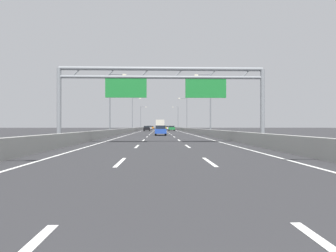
# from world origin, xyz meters

# --- Properties ---
(ground_plane) EXTENTS (260.00, 260.00, 0.00)m
(ground_plane) POSITION_xyz_m (0.00, 100.00, 0.00)
(ground_plane) COLOR #2D2D30
(lane_dash_left_1) EXTENTS (0.16, 3.00, 0.01)m
(lane_dash_left_1) POSITION_xyz_m (-1.80, 12.50, 0.01)
(lane_dash_left_1) COLOR white
(lane_dash_left_1) RESTS_ON ground_plane
(lane_dash_left_2) EXTENTS (0.16, 3.00, 0.01)m
(lane_dash_left_2) POSITION_xyz_m (-1.80, 21.50, 0.01)
(lane_dash_left_2) COLOR white
(lane_dash_left_2) RESTS_ON ground_plane
(lane_dash_left_3) EXTENTS (0.16, 3.00, 0.01)m
(lane_dash_left_3) POSITION_xyz_m (-1.80, 30.50, 0.01)
(lane_dash_left_3) COLOR white
(lane_dash_left_3) RESTS_ON ground_plane
(lane_dash_left_4) EXTENTS (0.16, 3.00, 0.01)m
(lane_dash_left_4) POSITION_xyz_m (-1.80, 39.50, 0.01)
(lane_dash_left_4) COLOR white
(lane_dash_left_4) RESTS_ON ground_plane
(lane_dash_left_5) EXTENTS (0.16, 3.00, 0.01)m
(lane_dash_left_5) POSITION_xyz_m (-1.80, 48.50, 0.01)
(lane_dash_left_5) COLOR white
(lane_dash_left_5) RESTS_ON ground_plane
(lane_dash_left_6) EXTENTS (0.16, 3.00, 0.01)m
(lane_dash_left_6) POSITION_xyz_m (-1.80, 57.50, 0.01)
(lane_dash_left_6) COLOR white
(lane_dash_left_6) RESTS_ON ground_plane
(lane_dash_left_7) EXTENTS (0.16, 3.00, 0.01)m
(lane_dash_left_7) POSITION_xyz_m (-1.80, 66.50, 0.01)
(lane_dash_left_7) COLOR white
(lane_dash_left_7) RESTS_ON ground_plane
(lane_dash_left_8) EXTENTS (0.16, 3.00, 0.01)m
(lane_dash_left_8) POSITION_xyz_m (-1.80, 75.50, 0.01)
(lane_dash_left_8) COLOR white
(lane_dash_left_8) RESTS_ON ground_plane
(lane_dash_left_9) EXTENTS (0.16, 3.00, 0.01)m
(lane_dash_left_9) POSITION_xyz_m (-1.80, 84.50, 0.01)
(lane_dash_left_9) COLOR white
(lane_dash_left_9) RESTS_ON ground_plane
(lane_dash_left_10) EXTENTS (0.16, 3.00, 0.01)m
(lane_dash_left_10) POSITION_xyz_m (-1.80, 93.50, 0.01)
(lane_dash_left_10) COLOR white
(lane_dash_left_10) RESTS_ON ground_plane
(lane_dash_left_11) EXTENTS (0.16, 3.00, 0.01)m
(lane_dash_left_11) POSITION_xyz_m (-1.80, 102.50, 0.01)
(lane_dash_left_11) COLOR white
(lane_dash_left_11) RESTS_ON ground_plane
(lane_dash_left_12) EXTENTS (0.16, 3.00, 0.01)m
(lane_dash_left_12) POSITION_xyz_m (-1.80, 111.50, 0.01)
(lane_dash_left_12) COLOR white
(lane_dash_left_12) RESTS_ON ground_plane
(lane_dash_left_13) EXTENTS (0.16, 3.00, 0.01)m
(lane_dash_left_13) POSITION_xyz_m (-1.80, 120.50, 0.01)
(lane_dash_left_13) COLOR white
(lane_dash_left_13) RESTS_ON ground_plane
(lane_dash_left_14) EXTENTS (0.16, 3.00, 0.01)m
(lane_dash_left_14) POSITION_xyz_m (-1.80, 129.50, 0.01)
(lane_dash_left_14) COLOR white
(lane_dash_left_14) RESTS_ON ground_plane
(lane_dash_left_15) EXTENTS (0.16, 3.00, 0.01)m
(lane_dash_left_15) POSITION_xyz_m (-1.80, 138.50, 0.01)
(lane_dash_left_15) COLOR white
(lane_dash_left_15) RESTS_ON ground_plane
(lane_dash_left_16) EXTENTS (0.16, 3.00, 0.01)m
(lane_dash_left_16) POSITION_xyz_m (-1.80, 147.50, 0.01)
(lane_dash_left_16) COLOR white
(lane_dash_left_16) RESTS_ON ground_plane
(lane_dash_left_17) EXTENTS (0.16, 3.00, 0.01)m
(lane_dash_left_17) POSITION_xyz_m (-1.80, 156.50, 0.01)
(lane_dash_left_17) COLOR white
(lane_dash_left_17) RESTS_ON ground_plane
(lane_dash_right_1) EXTENTS (0.16, 3.00, 0.01)m
(lane_dash_right_1) POSITION_xyz_m (1.80, 12.50, 0.01)
(lane_dash_right_1) COLOR white
(lane_dash_right_1) RESTS_ON ground_plane
(lane_dash_right_2) EXTENTS (0.16, 3.00, 0.01)m
(lane_dash_right_2) POSITION_xyz_m (1.80, 21.50, 0.01)
(lane_dash_right_2) COLOR white
(lane_dash_right_2) RESTS_ON ground_plane
(lane_dash_right_3) EXTENTS (0.16, 3.00, 0.01)m
(lane_dash_right_3) POSITION_xyz_m (1.80, 30.50, 0.01)
(lane_dash_right_3) COLOR white
(lane_dash_right_3) RESTS_ON ground_plane
(lane_dash_right_4) EXTENTS (0.16, 3.00, 0.01)m
(lane_dash_right_4) POSITION_xyz_m (1.80, 39.50, 0.01)
(lane_dash_right_4) COLOR white
(lane_dash_right_4) RESTS_ON ground_plane
(lane_dash_right_5) EXTENTS (0.16, 3.00, 0.01)m
(lane_dash_right_5) POSITION_xyz_m (1.80, 48.50, 0.01)
(lane_dash_right_5) COLOR white
(lane_dash_right_5) RESTS_ON ground_plane
(lane_dash_right_6) EXTENTS (0.16, 3.00, 0.01)m
(lane_dash_right_6) POSITION_xyz_m (1.80, 57.50, 0.01)
(lane_dash_right_6) COLOR white
(lane_dash_right_6) RESTS_ON ground_plane
(lane_dash_right_7) EXTENTS (0.16, 3.00, 0.01)m
(lane_dash_right_7) POSITION_xyz_m (1.80, 66.50, 0.01)
(lane_dash_right_7) COLOR white
(lane_dash_right_7) RESTS_ON ground_plane
(lane_dash_right_8) EXTENTS (0.16, 3.00, 0.01)m
(lane_dash_right_8) POSITION_xyz_m (1.80, 75.50, 0.01)
(lane_dash_right_8) COLOR white
(lane_dash_right_8) RESTS_ON ground_plane
(lane_dash_right_9) EXTENTS (0.16, 3.00, 0.01)m
(lane_dash_right_9) POSITION_xyz_m (1.80, 84.50, 0.01)
(lane_dash_right_9) COLOR white
(lane_dash_right_9) RESTS_ON ground_plane
(lane_dash_right_10) EXTENTS (0.16, 3.00, 0.01)m
(lane_dash_right_10) POSITION_xyz_m (1.80, 93.50, 0.01)
(lane_dash_right_10) COLOR white
(lane_dash_right_10) RESTS_ON ground_plane
(lane_dash_right_11) EXTENTS (0.16, 3.00, 0.01)m
(lane_dash_right_11) POSITION_xyz_m (1.80, 102.50, 0.01)
(lane_dash_right_11) COLOR white
(lane_dash_right_11) RESTS_ON ground_plane
(lane_dash_right_12) EXTENTS (0.16, 3.00, 0.01)m
(lane_dash_right_12) POSITION_xyz_m (1.80, 111.50, 0.01)
(lane_dash_right_12) COLOR white
(lane_dash_right_12) RESTS_ON ground_plane
(lane_dash_right_13) EXTENTS (0.16, 3.00, 0.01)m
(lane_dash_right_13) POSITION_xyz_m (1.80, 120.50, 0.01)
(lane_dash_right_13) COLOR white
(lane_dash_right_13) RESTS_ON ground_plane
(lane_dash_right_14) EXTENTS (0.16, 3.00, 0.01)m
(lane_dash_right_14) POSITION_xyz_m (1.80, 129.50, 0.01)
(lane_dash_right_14) COLOR white
(lane_dash_right_14) RESTS_ON ground_plane
(lane_dash_right_15) EXTENTS (0.16, 3.00, 0.01)m
(lane_dash_right_15) POSITION_xyz_m (1.80, 138.50, 0.01)
(lane_dash_right_15) COLOR white
(lane_dash_right_15) RESTS_ON ground_plane
(lane_dash_right_16) EXTENTS (0.16, 3.00, 0.01)m
(lane_dash_right_16) POSITION_xyz_m (1.80, 147.50, 0.01)
(lane_dash_right_16) COLOR white
(lane_dash_right_16) RESTS_ON ground_plane
(lane_dash_right_17) EXTENTS (0.16, 3.00, 0.01)m
(lane_dash_right_17) POSITION_xyz_m (1.80, 156.50, 0.01)
(lane_dash_right_17) COLOR white
(lane_dash_right_17) RESTS_ON ground_plane
(edge_line_left) EXTENTS (0.16, 176.00, 0.01)m
(edge_line_left) POSITION_xyz_m (-5.25, 88.00, 0.01)
(edge_line_left) COLOR white
(edge_line_left) RESTS_ON ground_plane
(edge_line_right) EXTENTS (0.16, 176.00, 0.01)m
(edge_line_right) POSITION_xyz_m (5.25, 88.00, 0.01)
(edge_line_right) COLOR white
(edge_line_right) RESTS_ON ground_plane
(barrier_left) EXTENTS (0.45, 220.00, 0.95)m
(barrier_left) POSITION_xyz_m (-6.90, 110.00, 0.47)
(barrier_left) COLOR #9E9E99
(barrier_left) RESTS_ON ground_plane
(barrier_right) EXTENTS (0.45, 220.00, 0.95)m
(barrier_right) POSITION_xyz_m (6.90, 110.00, 0.47)
(barrier_right) COLOR #9E9E99
(barrier_right) RESTS_ON ground_plane
(sign_gantry) EXTENTS (17.23, 0.36, 6.36)m
(sign_gantry) POSITION_xyz_m (0.08, 24.96, 4.84)
(sign_gantry) COLOR gray
(sign_gantry) RESTS_ON ground_plane
(streetlamp_left_mid) EXTENTS (2.58, 0.28, 9.50)m
(streetlamp_left_mid) POSITION_xyz_m (-7.47, 45.51, 5.40)
(streetlamp_left_mid) COLOR slate
(streetlamp_left_mid) RESTS_ON ground_plane
(streetlamp_right_mid) EXTENTS (2.58, 0.28, 9.50)m
(streetlamp_right_mid) POSITION_xyz_m (7.47, 45.51, 5.40)
(streetlamp_right_mid) COLOR slate
(streetlamp_right_mid) RESTS_ON ground_plane
(streetlamp_left_far) EXTENTS (2.58, 0.28, 9.50)m
(streetlamp_left_far) POSITION_xyz_m (-7.47, 83.57, 5.40)
(streetlamp_left_far) COLOR slate
(streetlamp_left_far) RESTS_ON ground_plane
(streetlamp_right_far) EXTENTS (2.58, 0.28, 9.50)m
(streetlamp_right_far) POSITION_xyz_m (7.47, 83.57, 5.40)
(streetlamp_right_far) COLOR slate
(streetlamp_right_far) RESTS_ON ground_plane
(streetlamp_left_distant) EXTENTS (2.58, 0.28, 9.50)m
(streetlamp_left_distant) POSITION_xyz_m (-7.47, 121.63, 5.40)
(streetlamp_left_distant) COLOR slate
(streetlamp_left_distant) RESTS_ON ground_plane
(streetlamp_right_distant) EXTENTS (2.58, 0.28, 9.50)m
(streetlamp_right_distant) POSITION_xyz_m (7.47, 121.63, 5.40)
(streetlamp_right_distant) COLOR slate
(streetlamp_right_distant) RESTS_ON ground_plane
(silver_car) EXTENTS (1.78, 4.60, 1.53)m
(silver_car) POSITION_xyz_m (-3.76, 110.16, 0.78)
(silver_car) COLOR #A8ADB2
(silver_car) RESTS_ON ground_plane
(black_car) EXTENTS (1.82, 4.30, 1.45)m
(black_car) POSITION_xyz_m (-3.65, 84.31, 0.75)
(black_car) COLOR black
(black_car) RESTS_ON ground_plane
(orange_car) EXTENTS (1.83, 4.22, 1.43)m
(orange_car) POSITION_xyz_m (-3.46, 132.18, 0.74)
(orange_car) COLOR orange
(orange_car) RESTS_ON ground_plane
(yellow_car) EXTENTS (1.77, 4.64, 1.47)m
(yellow_car) POSITION_xyz_m (3.55, 127.27, 0.75)
(yellow_car) COLOR yellow
(yellow_car) RESTS_ON ground_plane
(blue_car) EXTENTS (1.72, 4.23, 1.52)m
(blue_car) POSITION_xyz_m (0.02, 45.64, 0.78)
(blue_car) COLOR #2347AD
(blue_car) RESTS_ON ground_plane
(white_car) EXTENTS (1.80, 4.28, 1.48)m
(white_car) POSITION_xyz_m (3.58, 108.58, 0.74)
(white_car) COLOR silver
(white_car) RESTS_ON ground_plane
(green_car) EXTENTS (1.86, 4.35, 1.49)m
(green_car) POSITION_xyz_m (3.62, 89.48, 0.78)
(green_car) COLOR #1E7A38
(green_car) RESTS_ON ground_plane
(box_truck) EXTENTS (2.40, 7.86, 3.20)m
(box_truck) POSITION_xyz_m (0.10, 85.95, 1.73)
(box_truck) COLOR silver
(box_truck) RESTS_ON ground_plane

